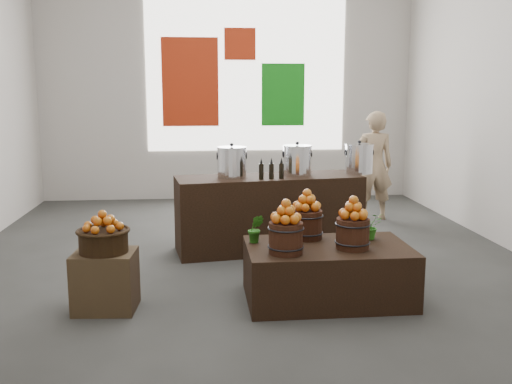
{
  "coord_description": "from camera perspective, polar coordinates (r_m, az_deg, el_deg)",
  "views": [
    {
      "loc": [
        -0.42,
        -5.87,
        1.77
      ],
      "look_at": [
        0.1,
        -0.4,
        0.79
      ],
      "focal_mm": 40.0,
      "sensor_mm": 36.0,
      "label": 1
    }
  ],
  "objects": [
    {
      "name": "shopper",
      "position": [
        8.01,
        11.65,
        2.59
      ],
      "size": [
        0.56,
        0.38,
        1.5
      ],
      "primitive_type": "imported",
      "rotation": [
        0.0,
        0.0,
        3.1
      ],
      "color": "#9B7F5F",
      "rests_on": "ground"
    },
    {
      "name": "crate",
      "position": [
        4.85,
        -14.82,
        -8.59
      ],
      "size": [
        0.52,
        0.43,
        0.49
      ],
      "primitive_type": "cube",
      "rotation": [
        0.0,
        0.0,
        -0.08
      ],
      "color": "#4D3D23",
      "rests_on": "ground"
    },
    {
      "name": "deco_red_upper",
      "position": [
        9.39,
        -1.62,
        14.58
      ],
      "size": [
        0.5,
        0.04,
        0.5
      ],
      "primitive_type": "cube",
      "color": "#A1240C",
      "rests_on": "back_wall"
    },
    {
      "name": "counter",
      "position": [
        6.38,
        1.28,
        -2.12
      ],
      "size": [
        2.11,
        0.94,
        0.84
      ],
      "primitive_type": "cube",
      "rotation": [
        0.0,
        0.0,
        0.15
      ],
      "color": "black",
      "rests_on": "ground"
    },
    {
      "name": "herb_garnish_right",
      "position": [
        5.12,
        11.29,
        -3.34
      ],
      "size": [
        0.26,
        0.24,
        0.24
      ],
      "primitive_type": "imported",
      "rotation": [
        0.0,
        0.0,
        0.28
      ],
      "color": "#216415",
      "rests_on": "display_table"
    },
    {
      "name": "back_wall",
      "position": [
        9.38,
        -2.86,
        11.52
      ],
      "size": [
        6.0,
        0.04,
        4.0
      ],
      "primitive_type": "cube",
      "color": "#B4ADA6",
      "rests_on": "ground"
    },
    {
      "name": "deco_green_right",
      "position": [
        9.43,
        2.71,
        9.69
      ],
      "size": [
        0.7,
        0.04,
        1.0
      ],
      "primitive_type": "cube",
      "color": "#127915",
      "rests_on": "back_wall"
    },
    {
      "name": "apples_in_basket",
      "position": [
        4.71,
        -15.09,
        -2.79
      ],
      "size": [
        0.3,
        0.3,
        0.16
      ],
      "primitive_type": null,
      "color": "#AD1205",
      "rests_on": "wicker_basket"
    },
    {
      "name": "apples_in_bucket_front_left",
      "position": [
        4.54,
        3.03,
        -1.94
      ],
      "size": [
        0.21,
        0.21,
        0.18
      ],
      "primitive_type": null,
      "color": "#AD1205",
      "rests_on": "apple_bucket_front_left"
    },
    {
      "name": "apples_in_bucket_front_right",
      "position": [
        4.74,
        9.71,
        -1.55
      ],
      "size": [
        0.21,
        0.21,
        0.18
      ],
      "primitive_type": null,
      "color": "#AD1205",
      "rests_on": "apple_bucket_front_right"
    },
    {
      "name": "apples_in_bucket_rear",
      "position": [
        5.01,
        5.12,
        -0.81
      ],
      "size": [
        0.21,
        0.21,
        0.18
      ],
      "primitive_type": null,
      "color": "#AD1205",
      "rests_on": "apple_bucket_rear"
    },
    {
      "name": "back_opening",
      "position": [
        9.38,
        -0.99,
        11.53
      ],
      "size": [
        3.2,
        0.02,
        2.4
      ],
      "primitive_type": "cube",
      "color": "white",
      "rests_on": "back_wall"
    },
    {
      "name": "display_table",
      "position": [
        4.95,
        7.15,
        -8.0
      ],
      "size": [
        1.38,
        0.86,
        0.48
      ],
      "primitive_type": "cube",
      "rotation": [
        0.0,
        0.0,
        0.01
      ],
      "color": "black",
      "rests_on": "ground"
    },
    {
      "name": "wicker_basket",
      "position": [
        4.75,
        -15.0,
        -4.79
      ],
      "size": [
        0.39,
        0.39,
        0.18
      ],
      "primitive_type": "cylinder",
      "color": "black",
      "rests_on": "crate"
    },
    {
      "name": "stock_pot_left",
      "position": [
        6.19,
        -2.44,
        2.9
      ],
      "size": [
        0.32,
        0.32,
        0.32
      ],
      "primitive_type": "cylinder",
      "color": "silver",
      "rests_on": "counter"
    },
    {
      "name": "apple_bucket_rear",
      "position": [
        5.06,
        5.08,
        -3.25
      ],
      "size": [
        0.28,
        0.28,
        0.25
      ],
      "primitive_type": "cylinder",
      "color": "#37180F",
      "rests_on": "display_table"
    },
    {
      "name": "apple_bucket_front_right",
      "position": [
        4.79,
        9.63,
        -4.12
      ],
      "size": [
        0.28,
        0.28,
        0.25
      ],
      "primitive_type": "cylinder",
      "color": "#37180F",
      "rests_on": "display_table"
    },
    {
      "name": "apple_bucket_front_left",
      "position": [
        4.59,
        3.0,
        -4.62
      ],
      "size": [
        0.28,
        0.28,
        0.25
      ],
      "primitive_type": "cylinder",
      "color": "#37180F",
      "rests_on": "display_table"
    },
    {
      "name": "oil_cruets",
      "position": [
        6.09,
        1.8,
        2.39
      ],
      "size": [
        0.23,
        0.09,
        0.23
      ],
      "primitive_type": null,
      "rotation": [
        0.0,
        0.0,
        0.15
      ],
      "color": "black",
      "rests_on": "counter"
    },
    {
      "name": "ground",
      "position": [
        6.14,
        -1.24,
        -6.63
      ],
      "size": [
        7.0,
        7.0,
        0.0
      ],
      "primitive_type": "plane",
      "color": "#363634",
      "rests_on": "ground"
    },
    {
      "name": "deco_red_left",
      "position": [
        9.34,
        -6.59,
        10.86
      ],
      "size": [
        0.9,
        0.04,
        1.4
      ],
      "primitive_type": "cube",
      "color": "#A1240C",
      "rests_on": "back_wall"
    },
    {
      "name": "herb_garnish_left",
      "position": [
        4.9,
        -0.03,
        -3.69
      ],
      "size": [
        0.15,
        0.13,
        0.25
      ],
      "primitive_type": "imported",
      "rotation": [
        0.0,
        0.0,
        -0.15
      ],
      "color": "#216415",
      "rests_on": "display_table"
    },
    {
      "name": "stock_pot_right",
      "position": [
        6.64,
        10.25,
        3.24
      ],
      "size": [
        0.32,
        0.32,
        0.32
      ],
      "primitive_type": "cylinder",
      "color": "silver",
      "rests_on": "counter"
    },
    {
      "name": "stock_pot_center",
      "position": [
        6.37,
        4.13,
        3.1
      ],
      "size": [
        0.32,
        0.32,
        0.32
      ],
      "primitive_type": "cylinder",
      "color": "silver",
      "rests_on": "counter"
    }
  ]
}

